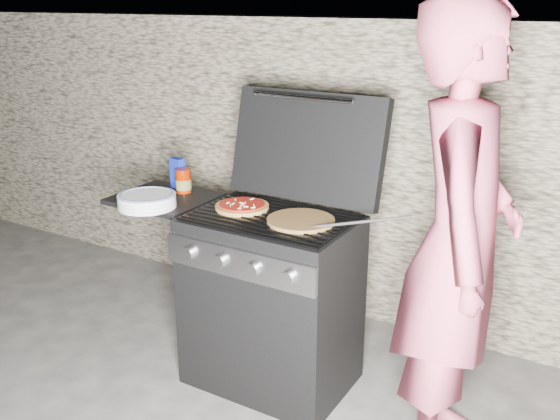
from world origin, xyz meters
The scene contains 10 objects.
ground centered at (0.00, 0.00, 0.00)m, with size 50.00×50.00×0.00m, color #393837.
stone_wall centered at (0.00, 1.05, 0.90)m, with size 8.00×0.35×1.80m, color tan.
gas_grill centered at (-0.25, 0.00, 0.46)m, with size 1.34×0.79×0.91m, color black, non-canonical shape.
pizza_topped centered at (-0.18, 0.02, 0.93)m, with size 0.27×0.27×0.03m, color #B98841, non-canonical shape.
pizza_plain centered at (0.17, 0.00, 0.92)m, with size 0.32×0.32×0.02m, color #B78543.
sauce_jar centered at (-0.63, 0.11, 0.97)m, with size 0.08×0.08×0.13m, color #851900.
blue_carton centered at (-0.71, 0.16, 0.99)m, with size 0.08×0.05×0.17m, color navy.
plate_stack centered at (-0.62, -0.18, 0.94)m, with size 0.29×0.29×0.07m, color white.
person centered at (0.92, -0.07, 0.97)m, with size 0.71×0.46×1.94m, color #B8485E.
tongs centered at (0.43, 0.00, 0.96)m, with size 0.01×0.01×0.52m, color black.
Camera 1 is at (1.48, -2.41, 1.91)m, focal length 40.00 mm.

